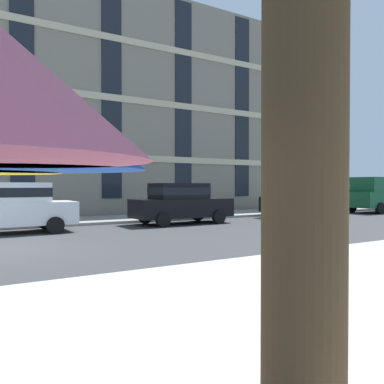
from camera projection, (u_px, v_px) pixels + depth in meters
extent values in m
cube|color=black|center=(22.00, 78.00, 18.51)|extent=(1.10, 0.06, 11.60)
cube|color=black|center=(112.00, 90.00, 20.80)|extent=(1.10, 0.06, 11.60)
cube|color=black|center=(183.00, 100.00, 23.09)|extent=(1.10, 0.06, 11.60)
cube|color=black|center=(242.00, 107.00, 25.38)|extent=(1.10, 0.06, 11.60)
cube|color=black|center=(291.00, 114.00, 27.67)|extent=(1.10, 0.06, 11.60)
cube|color=silver|center=(9.00, 214.00, 13.50)|extent=(4.40, 1.76, 0.80)
cube|color=silver|center=(13.00, 192.00, 13.56)|extent=(2.30, 1.55, 0.68)
cube|color=black|center=(13.00, 192.00, 13.56)|extent=(2.32, 1.57, 0.32)
cylinder|color=black|center=(55.00, 225.00, 13.45)|extent=(0.60, 0.22, 0.60)
cylinder|color=black|center=(45.00, 221.00, 14.96)|extent=(0.60, 0.22, 0.60)
cube|color=black|center=(182.00, 208.00, 17.07)|extent=(4.40, 1.76, 0.80)
cube|color=black|center=(179.00, 191.00, 16.98)|extent=(2.30, 1.55, 0.68)
cube|color=black|center=(179.00, 191.00, 16.98)|extent=(2.32, 1.57, 0.32)
cylinder|color=black|center=(198.00, 214.00, 18.54)|extent=(0.60, 0.22, 0.60)
cylinder|color=black|center=(219.00, 217.00, 17.03)|extent=(0.60, 0.22, 0.60)
cylinder|color=black|center=(145.00, 217.00, 17.13)|extent=(0.60, 0.22, 0.60)
cylinder|color=black|center=(163.00, 220.00, 15.62)|extent=(0.60, 0.22, 0.60)
cube|color=black|center=(301.00, 204.00, 20.88)|extent=(4.40, 1.76, 0.80)
cube|color=black|center=(299.00, 190.00, 20.79)|extent=(2.30, 1.55, 0.68)
cube|color=black|center=(299.00, 190.00, 20.79)|extent=(2.32, 1.57, 0.32)
cylinder|color=black|center=(306.00, 210.00, 22.34)|extent=(0.60, 0.22, 0.60)
cylinder|color=black|center=(331.00, 211.00, 20.84)|extent=(0.60, 0.22, 0.60)
cylinder|color=black|center=(270.00, 211.00, 20.93)|extent=(0.60, 0.22, 0.60)
cylinder|color=black|center=(295.00, 213.00, 19.43)|extent=(0.60, 0.22, 0.60)
cube|color=#195933|center=(381.00, 199.00, 24.58)|extent=(5.10, 1.90, 0.96)
cube|color=#195933|center=(371.00, 184.00, 23.99)|extent=(1.90, 1.75, 0.90)
cylinder|color=black|center=(382.00, 205.00, 26.22)|extent=(0.68, 0.22, 0.68)
cylinder|color=black|center=(352.00, 207.00, 24.58)|extent=(0.68, 0.22, 0.68)
cylinder|color=black|center=(380.00, 208.00, 22.96)|extent=(0.68, 0.22, 0.68)
cone|color=blue|center=(32.00, 120.00, 1.99)|extent=(1.16, 1.16, 0.51)
cylinder|color=#4C3823|center=(304.00, 142.00, 2.71)|extent=(0.59, 0.59, 3.94)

